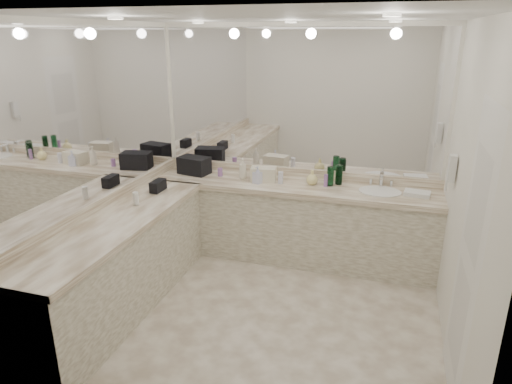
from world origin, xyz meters
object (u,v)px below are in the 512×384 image
(black_toiletry_bag, at_px, (194,165))
(hand_towel, at_px, (417,193))
(soap_bottle_b, at_px, (258,175))
(sink, at_px, (380,192))
(wall_phone, at_px, (452,168))
(cream_cosmetic_case, at_px, (263,174))
(soap_bottle_a, at_px, (243,168))
(soap_bottle_c, at_px, (312,177))

(black_toiletry_bag, relative_size, hand_towel, 1.39)
(black_toiletry_bag, bearing_deg, hand_towel, -1.02)
(black_toiletry_bag, xyz_separation_m, soap_bottle_b, (0.83, -0.14, -0.00))
(sink, xyz_separation_m, wall_phone, (0.61, -0.50, 0.46))
(hand_towel, height_order, soap_bottle_b, soap_bottle_b)
(cream_cosmetic_case, bearing_deg, soap_bottle_a, 165.64)
(soap_bottle_b, distance_m, soap_bottle_c, 0.60)
(soap_bottle_a, xyz_separation_m, soap_bottle_b, (0.21, -0.12, -0.02))
(soap_bottle_b, height_order, soap_bottle_c, soap_bottle_b)
(black_toiletry_bag, xyz_separation_m, soap_bottle_a, (0.61, -0.02, 0.02))
(sink, bearing_deg, soap_bottle_c, 177.16)
(soap_bottle_c, bearing_deg, wall_phone, -21.85)
(wall_phone, xyz_separation_m, cream_cosmetic_case, (-1.89, 0.51, -0.37))
(wall_phone, height_order, soap_bottle_a, wall_phone)
(cream_cosmetic_case, height_order, hand_towel, cream_cosmetic_case)
(wall_phone, bearing_deg, black_toiletry_bag, 168.89)
(hand_towel, bearing_deg, soap_bottle_c, 177.90)
(sink, bearing_deg, cream_cosmetic_case, 179.73)
(sink, distance_m, soap_bottle_a, 1.54)
(sink, height_order, soap_bottle_b, soap_bottle_b)
(wall_phone, height_order, cream_cosmetic_case, wall_phone)
(black_toiletry_bag, relative_size, soap_bottle_b, 1.83)
(soap_bottle_b, bearing_deg, black_toiletry_bag, 170.64)
(hand_towel, distance_m, soap_bottle_b, 1.70)
(wall_phone, distance_m, hand_towel, 0.70)
(sink, relative_size, wall_phone, 1.83)
(soap_bottle_a, relative_size, soap_bottle_b, 1.22)
(cream_cosmetic_case, distance_m, hand_towel, 1.66)
(sink, relative_size, soap_bottle_a, 1.86)
(sink, bearing_deg, soap_bottle_a, 179.08)
(black_toiletry_bag, relative_size, cream_cosmetic_case, 1.26)
(soap_bottle_b, bearing_deg, cream_cosmetic_case, 69.77)
(hand_towel, xyz_separation_m, soap_bottle_a, (-1.91, 0.03, 0.10))
(cream_cosmetic_case, bearing_deg, sink, -10.39)
(black_toiletry_bag, xyz_separation_m, cream_cosmetic_case, (0.87, -0.03, -0.02))
(black_toiletry_bag, bearing_deg, cream_cosmetic_case, -2.30)
(sink, xyz_separation_m, hand_towel, (0.37, -0.00, 0.03))
(wall_phone, bearing_deg, sink, 140.43)
(black_toiletry_bag, height_order, soap_bottle_c, black_toiletry_bag)
(soap_bottle_c, bearing_deg, sink, -2.84)
(wall_phone, distance_m, soap_bottle_a, 2.23)
(sink, xyz_separation_m, soap_bottle_c, (-0.73, 0.04, 0.09))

